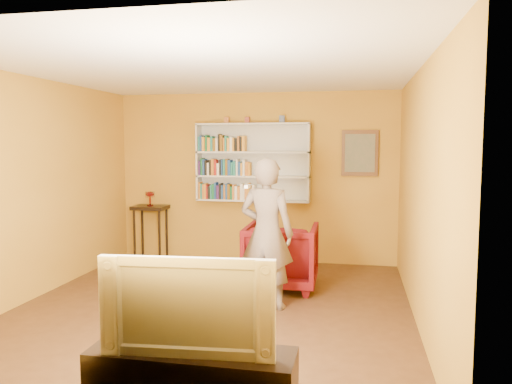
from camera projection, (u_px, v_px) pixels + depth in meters
room_shell at (211, 222)px, 5.61m from camera, size 5.30×5.80×2.88m
bookshelf at (254, 163)px, 7.91m from camera, size 1.80×0.29×1.23m
books_row_lower at (227, 192)px, 7.93m from camera, size 0.91×0.19×0.27m
books_row_middle at (224, 168)px, 7.90m from camera, size 0.83×0.19×0.27m
books_row_upper at (222, 144)px, 7.87m from camera, size 0.76×0.19×0.27m
ornament_left at (227, 120)px, 7.87m from camera, size 0.07×0.07×0.10m
ornament_centre at (247, 120)px, 7.80m from camera, size 0.07×0.07×0.10m
ornament_right at (282, 119)px, 7.69m from camera, size 0.08×0.08×0.11m
framed_painting at (360, 153)px, 7.62m from camera, size 0.55×0.05×0.70m
console_table at (150, 215)px, 8.17m from camera, size 0.54×0.41×0.88m
ruby_lustre at (150, 195)px, 8.13m from camera, size 0.14×0.15×0.23m
armchair at (281, 256)px, 6.53m from camera, size 0.93×0.96×0.86m
person at (267, 233)px, 5.72m from camera, size 0.69×0.50×1.73m
game_remote at (248, 186)px, 5.40m from camera, size 0.04×0.15×0.04m
television at (191, 302)px, 3.33m from camera, size 1.16×0.24×0.67m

